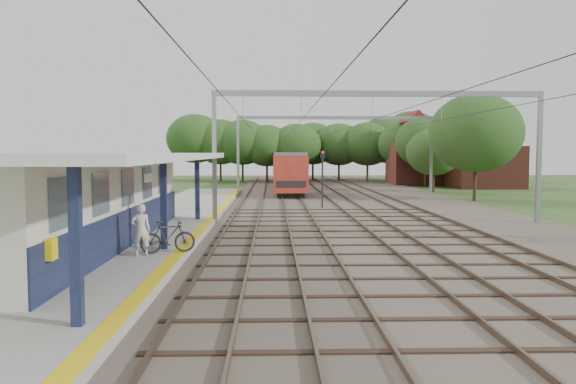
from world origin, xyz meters
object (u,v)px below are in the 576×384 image
object	(u,v)px
bicycle	(168,237)
train	(286,168)
signal_post	(322,174)
person	(141,230)

from	to	relation	value
bicycle	train	xyz separation A→B (m)	(5.10, 43.08, 1.17)
bicycle	signal_post	distance (m)	19.57
train	bicycle	bearing A→B (deg)	-96.75
person	signal_post	world-z (taller)	signal_post
bicycle	person	bearing A→B (deg)	105.01
train	signal_post	world-z (taller)	signal_post
person	train	xyz separation A→B (m)	(5.91, 43.60, 0.86)
person	signal_post	distance (m)	20.33
person	train	size ratio (longest dim) A/B	0.05
bicycle	signal_post	world-z (taller)	signal_post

